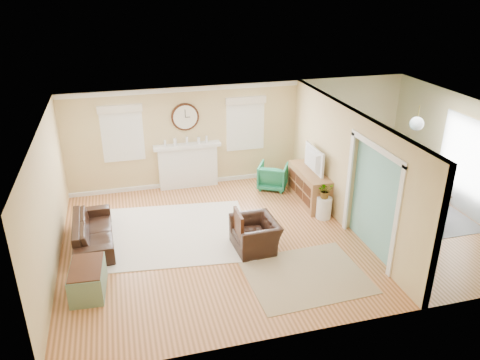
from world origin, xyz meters
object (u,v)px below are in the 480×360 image
credenza (309,186)px  dining_table (404,195)px  eames_chair (255,234)px  sofa (93,231)px  green_chair (273,176)px

credenza → dining_table: credenza is taller
eames_chair → dining_table: size_ratio=0.50×
sofa → dining_table: 7.05m
eames_chair → sofa: bearing=-111.0°
dining_table → credenza: bearing=63.6°
eames_chair → credenza: bearing=129.2°
sofa → green_chair: green_chair is taller
green_chair → credenza: (0.60, -0.96, 0.07)m
green_chair → dining_table: dining_table is taller
sofa → eames_chair: 3.32m
dining_table → green_chair: bearing=52.6°
credenza → dining_table: (2.01, -0.93, -0.06)m
sofa → green_chair: 4.73m
credenza → dining_table: 2.22m
eames_chair → credenza: size_ratio=0.61×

